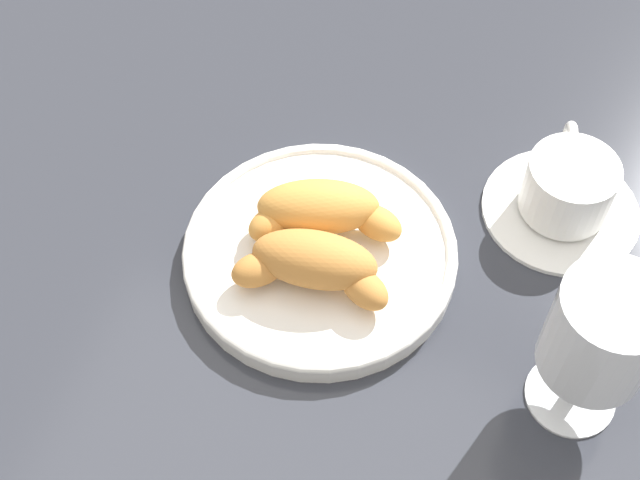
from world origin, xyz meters
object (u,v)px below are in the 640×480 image
(juice_glass_left, at_px, (601,338))
(pastry_plate, at_px, (320,253))
(croissant_large, at_px, (325,209))
(croissant_small, at_px, (314,264))
(coffee_cup_near, at_px, (567,192))

(juice_glass_left, bearing_deg, pastry_plate, -14.28)
(pastry_plate, relative_size, croissant_large, 1.75)
(croissant_small, relative_size, juice_glass_left, 0.97)
(pastry_plate, bearing_deg, juice_glass_left, 165.72)
(pastry_plate, xyz_separation_m, juice_glass_left, (-0.22, 0.06, 0.08))
(pastry_plate, distance_m, croissant_small, 0.04)
(croissant_large, bearing_deg, juice_glass_left, 160.30)
(croissant_large, relative_size, coffee_cup_near, 0.95)
(croissant_large, xyz_separation_m, croissant_small, (-0.01, 0.05, 0.00))
(croissant_small, xyz_separation_m, juice_glass_left, (-0.21, 0.03, 0.05))
(pastry_plate, height_order, coffee_cup_near, coffee_cup_near)
(coffee_cup_near, bearing_deg, croissant_small, 40.09)
(pastry_plate, bearing_deg, croissant_small, 99.85)
(pastry_plate, xyz_separation_m, croissant_small, (-0.01, 0.03, 0.03))
(croissant_large, xyz_separation_m, juice_glass_left, (-0.22, 0.08, 0.05))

